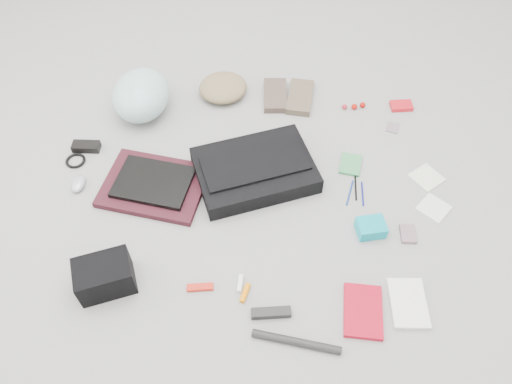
{
  "coord_description": "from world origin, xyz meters",
  "views": [
    {
      "loc": [
        0.02,
        -1.2,
        1.61
      ],
      "look_at": [
        0.0,
        0.0,
        0.05
      ],
      "focal_mm": 35.0,
      "sensor_mm": 36.0,
      "label": 1
    }
  ],
  "objects_px": {
    "laptop": "(153,182)",
    "camera_bag": "(105,276)",
    "accordion_wallet": "(371,228)",
    "book_red": "(363,311)",
    "messenger_bag": "(255,170)",
    "bike_helmet": "(141,95)"
  },
  "relations": [
    {
      "from": "camera_bag",
      "to": "accordion_wallet",
      "type": "height_order",
      "value": "camera_bag"
    },
    {
      "from": "laptop",
      "to": "messenger_bag",
      "type": "bearing_deg",
      "value": 21.72
    },
    {
      "from": "bike_helmet",
      "to": "accordion_wallet",
      "type": "xyz_separation_m",
      "value": [
        0.97,
        -0.66,
        -0.07
      ]
    },
    {
      "from": "messenger_bag",
      "to": "accordion_wallet",
      "type": "relative_size",
      "value": 4.48
    },
    {
      "from": "messenger_bag",
      "to": "accordion_wallet",
      "type": "height_order",
      "value": "messenger_bag"
    },
    {
      "from": "camera_bag",
      "to": "accordion_wallet",
      "type": "bearing_deg",
      "value": -4.71
    },
    {
      "from": "book_red",
      "to": "accordion_wallet",
      "type": "relative_size",
      "value": 1.86
    },
    {
      "from": "bike_helmet",
      "to": "accordion_wallet",
      "type": "distance_m",
      "value": 1.17
    },
    {
      "from": "laptop",
      "to": "book_red",
      "type": "height_order",
      "value": "laptop"
    },
    {
      "from": "messenger_bag",
      "to": "bike_helmet",
      "type": "relative_size",
      "value": 1.49
    },
    {
      "from": "messenger_bag",
      "to": "laptop",
      "type": "distance_m",
      "value": 0.42
    },
    {
      "from": "laptop",
      "to": "camera_bag",
      "type": "height_order",
      "value": "camera_bag"
    },
    {
      "from": "book_red",
      "to": "messenger_bag",
      "type": "bearing_deg",
      "value": 128.05
    },
    {
      "from": "camera_bag",
      "to": "book_red",
      "type": "xyz_separation_m",
      "value": [
        0.89,
        -0.09,
        -0.05
      ]
    },
    {
      "from": "laptop",
      "to": "bike_helmet",
      "type": "bearing_deg",
      "value": 115.93
    },
    {
      "from": "messenger_bag",
      "to": "book_red",
      "type": "xyz_separation_m",
      "value": [
        0.38,
        -0.6,
        -0.03
      ]
    },
    {
      "from": "laptop",
      "to": "book_red",
      "type": "relative_size",
      "value": 1.53
    },
    {
      "from": "laptop",
      "to": "bike_helmet",
      "type": "relative_size",
      "value": 0.95
    },
    {
      "from": "bike_helmet",
      "to": "camera_bag",
      "type": "relative_size",
      "value": 1.64
    },
    {
      "from": "camera_bag",
      "to": "accordion_wallet",
      "type": "xyz_separation_m",
      "value": [
        0.96,
        0.24,
        -0.04
      ]
    },
    {
      "from": "camera_bag",
      "to": "accordion_wallet",
      "type": "relative_size",
      "value": 1.83
    },
    {
      "from": "camera_bag",
      "to": "book_red",
      "type": "height_order",
      "value": "camera_bag"
    }
  ]
}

